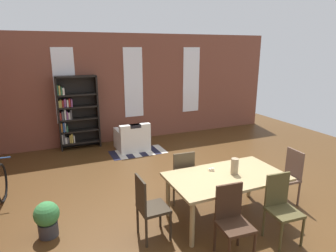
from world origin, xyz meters
The scene contains 19 objects.
ground_plane centered at (0.00, 0.00, 0.00)m, with size 11.34×11.34×0.00m, color #4C2F15.
back_wall_brick centered at (0.00, 4.42, 1.52)m, with size 8.98×0.12×3.04m, color brown.
window_pane_0 centered at (-1.86, 4.35, 1.67)m, with size 0.55×0.02×1.97m, color white.
window_pane_1 centered at (0.00, 4.35, 1.67)m, with size 0.55×0.02×1.97m, color white.
window_pane_2 centered at (1.86, 4.35, 1.67)m, with size 0.55×0.02×1.97m, color white.
dining_table centered at (0.06, -0.27, 0.66)m, with size 1.81×1.02×0.73m.
vase_on_table centered at (0.21, -0.27, 0.86)m, with size 0.12×0.12×0.25m, color #998466.
tealight_candle_0 centered at (-0.04, -0.04, 0.76)m, with size 0.04×0.04×0.05m, color silver.
tealight_candle_1 centered at (0.32, -0.09, 0.75)m, with size 0.04×0.04×0.04m, color silver.
tealight_candle_2 centered at (-0.08, -0.02, 0.75)m, with size 0.04×0.04×0.04m, color silver.
dining_chair_near_left centered at (-0.34, -1.01, 0.51)m, with size 0.43×0.43×0.95m.
dining_chair_head_right centered at (1.34, -0.28, 0.51)m, with size 0.42×0.42×0.95m.
dining_chair_near_right centered at (0.48, -1.01, 0.51)m, with size 0.43×0.43×0.95m.
dining_chair_head_left centered at (-1.22, -0.27, 0.51)m, with size 0.41×0.41×0.95m.
dining_chair_far_left centered at (-0.35, 0.47, 0.51)m, with size 0.42×0.42×0.95m.
bookshelf_tall centered at (-1.68, 4.18, 0.96)m, with size 1.04×0.31×1.95m.
armchair_white centered at (-0.35, 3.47, 0.28)m, with size 0.81×0.81×0.75m.
potted_plant_by_shelf centered at (-2.54, 0.35, 0.29)m, with size 0.36×0.36×0.53m.
striped_rug centered at (-0.29, 3.18, 0.00)m, with size 1.43×0.73×0.01m.
Camera 1 is at (-2.40, -3.70, 2.63)m, focal length 31.02 mm.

